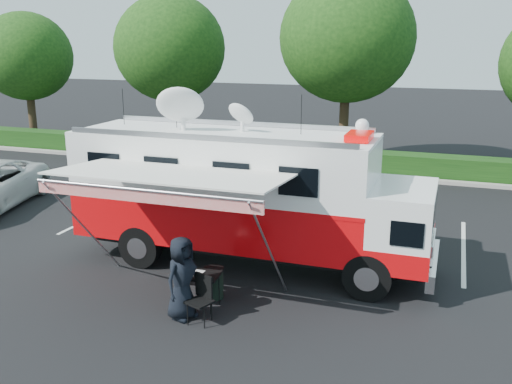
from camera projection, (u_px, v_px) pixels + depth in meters
ground_plane at (250, 264)px, 15.52m from camera, size 120.00×120.00×0.00m
back_border at (371, 60)px, 25.60m from camera, size 60.00×6.14×8.87m
stall_lines at (267, 228)px, 18.41m from camera, size 24.12×5.50×0.01m
command_truck at (247, 194)px, 15.04m from camera, size 9.52×2.62×4.57m
awning at (168, 179)px, 12.57m from camera, size 5.20×2.68×3.14m
person at (184, 317)px, 12.56m from camera, size 0.83×1.04×1.86m
folding_table at (198, 276)px, 12.85m from camera, size 1.01×0.75×0.81m
folding_chair at (202, 294)px, 12.27m from camera, size 0.63×0.66×1.03m
trash_bin at (214, 283)px, 13.41m from camera, size 0.49×0.49×0.74m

